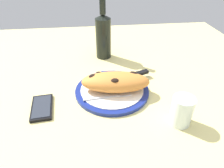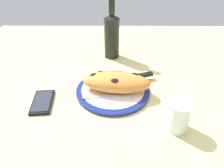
{
  "view_description": "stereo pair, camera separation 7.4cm",
  "coord_description": "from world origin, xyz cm",
  "px_view_note": "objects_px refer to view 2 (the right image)",
  "views": [
    {
      "loc": [
        -7.05,
        -60.81,
        45.59
      ],
      "look_at": [
        0.0,
        0.0,
        3.65
      ],
      "focal_mm": 32.74,
      "sensor_mm": 36.0,
      "label": 1
    },
    {
      "loc": [
        0.35,
        -61.22,
        45.59
      ],
      "look_at": [
        0.0,
        0.0,
        3.65
      ],
      "focal_mm": 32.74,
      "sensor_mm": 36.0,
      "label": 2
    }
  ],
  "objects_px": {
    "knife": "(133,77)",
    "water_glass": "(177,118)",
    "calzone": "(115,82)",
    "smartphone": "(42,102)",
    "fork": "(110,96)",
    "wine_bottle": "(111,35)",
    "plate": "(112,90)"
  },
  "relations": [
    {
      "from": "knife",
      "to": "water_glass",
      "type": "height_order",
      "value": "water_glass"
    },
    {
      "from": "plate",
      "to": "knife",
      "type": "relative_size",
      "value": 1.22
    },
    {
      "from": "smartphone",
      "to": "water_glass",
      "type": "relative_size",
      "value": 1.43
    },
    {
      "from": "smartphone",
      "to": "wine_bottle",
      "type": "height_order",
      "value": "wine_bottle"
    },
    {
      "from": "fork",
      "to": "smartphone",
      "type": "xyz_separation_m",
      "value": [
        -0.24,
        -0.02,
        -0.01
      ]
    },
    {
      "from": "fork",
      "to": "knife",
      "type": "height_order",
      "value": "knife"
    },
    {
      "from": "fork",
      "to": "plate",
      "type": "bearing_deg",
      "value": 83.07
    },
    {
      "from": "plate",
      "to": "calzone",
      "type": "bearing_deg",
      "value": -25.69
    },
    {
      "from": "plate",
      "to": "smartphone",
      "type": "xyz_separation_m",
      "value": [
        -0.24,
        -0.07,
        -0.0
      ]
    },
    {
      "from": "knife",
      "to": "smartphone",
      "type": "relative_size",
      "value": 1.67
    },
    {
      "from": "calzone",
      "to": "knife",
      "type": "distance_m",
      "value": 0.11
    },
    {
      "from": "calzone",
      "to": "knife",
      "type": "xyz_separation_m",
      "value": [
        0.07,
        0.08,
        -0.03
      ]
    },
    {
      "from": "smartphone",
      "to": "water_glass",
      "type": "xyz_separation_m",
      "value": [
        0.43,
        -0.11,
        0.03
      ]
    },
    {
      "from": "smartphone",
      "to": "wine_bottle",
      "type": "xyz_separation_m",
      "value": [
        0.24,
        0.36,
        0.1
      ]
    },
    {
      "from": "wine_bottle",
      "to": "plate",
      "type": "bearing_deg",
      "value": -88.76
    },
    {
      "from": "calzone",
      "to": "water_glass",
      "type": "xyz_separation_m",
      "value": [
        0.18,
        -0.17,
        -0.01
      ]
    },
    {
      "from": "calzone",
      "to": "fork",
      "type": "bearing_deg",
      "value": -113.05
    },
    {
      "from": "fork",
      "to": "water_glass",
      "type": "xyz_separation_m",
      "value": [
        0.19,
        -0.13,
        0.02
      ]
    },
    {
      "from": "calzone",
      "to": "knife",
      "type": "bearing_deg",
      "value": 46.29
    },
    {
      "from": "knife",
      "to": "wine_bottle",
      "type": "height_order",
      "value": "wine_bottle"
    },
    {
      "from": "calzone",
      "to": "smartphone",
      "type": "xyz_separation_m",
      "value": [
        -0.26,
        -0.06,
        -0.04
      ]
    },
    {
      "from": "calzone",
      "to": "wine_bottle",
      "type": "height_order",
      "value": "wine_bottle"
    },
    {
      "from": "calzone",
      "to": "knife",
      "type": "height_order",
      "value": "calzone"
    },
    {
      "from": "plate",
      "to": "water_glass",
      "type": "xyz_separation_m",
      "value": [
        0.19,
        -0.18,
        0.03
      ]
    },
    {
      "from": "knife",
      "to": "smartphone",
      "type": "height_order",
      "value": "knife"
    },
    {
      "from": "water_glass",
      "to": "fork",
      "type": "bearing_deg",
      "value": 145.62
    },
    {
      "from": "knife",
      "to": "smartphone",
      "type": "bearing_deg",
      "value": -157.5
    },
    {
      "from": "fork",
      "to": "knife",
      "type": "xyz_separation_m",
      "value": [
        0.09,
        0.12,
        0.0
      ]
    },
    {
      "from": "calzone",
      "to": "fork",
      "type": "height_order",
      "value": "calzone"
    },
    {
      "from": "calzone",
      "to": "fork",
      "type": "xyz_separation_m",
      "value": [
        -0.02,
        -0.04,
        -0.03
      ]
    },
    {
      "from": "fork",
      "to": "wine_bottle",
      "type": "relative_size",
      "value": 0.61
    },
    {
      "from": "fork",
      "to": "smartphone",
      "type": "distance_m",
      "value": 0.24
    }
  ]
}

